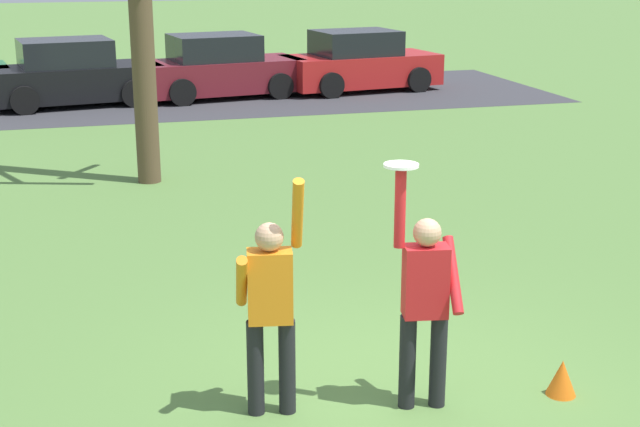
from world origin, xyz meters
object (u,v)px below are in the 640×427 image
(person_catcher, at_px, (425,297))
(parked_car_black, at_px, (72,75))
(frisbee_disc, at_px, (401,165))
(person_defender, at_px, (270,303))
(parked_car_red, at_px, (359,63))
(field_cone_orange, at_px, (562,378))
(parked_car_maroon, at_px, (219,69))

(person_catcher, relative_size, parked_car_black, 0.48)
(person_catcher, bearing_deg, frisbee_disc, 0.00)
(person_defender, relative_size, parked_car_black, 0.47)
(parked_car_red, distance_m, field_cone_orange, 17.40)
(person_defender, distance_m, parked_car_maroon, 16.66)
(parked_car_maroon, bearing_deg, field_cone_orange, -97.73)
(person_catcher, height_order, field_cone_orange, person_catcher)
(person_defender, distance_m, frisbee_disc, 1.52)
(person_defender, bearing_deg, parked_car_red, 80.11)
(person_catcher, bearing_deg, parked_car_red, -95.83)
(frisbee_disc, xyz_separation_m, parked_car_black, (-2.40, 16.43, -1.37))
(parked_car_black, bearing_deg, field_cone_orange, -85.39)
(frisbee_disc, relative_size, parked_car_black, 0.06)
(person_catcher, xyz_separation_m, parked_car_black, (-2.62, 16.47, -0.25))
(frisbee_disc, relative_size, field_cone_orange, 0.87)
(parked_car_black, bearing_deg, frisbee_disc, -90.17)
(parked_car_black, bearing_deg, person_defender, -93.63)
(parked_car_red, bearing_deg, person_defender, -118.45)
(person_defender, xyz_separation_m, parked_car_red, (6.06, 16.66, -0.25))
(parked_car_black, relative_size, field_cone_orange, 13.50)
(person_defender, bearing_deg, frisbee_disc, 0.00)
(frisbee_disc, distance_m, parked_car_red, 17.63)
(person_defender, height_order, parked_car_red, person_defender)
(field_cone_orange, bearing_deg, person_catcher, 173.79)
(person_catcher, distance_m, parked_car_black, 16.68)
(parked_car_maroon, bearing_deg, frisbee_disc, -102.72)
(person_catcher, height_order, parked_car_black, person_catcher)
(parked_car_red, bearing_deg, parked_car_maroon, 173.96)
(parked_car_black, xyz_separation_m, parked_car_maroon, (3.64, 0.25, 0.00))
(person_catcher, bearing_deg, parked_car_black, -70.87)
(person_defender, distance_m, field_cone_orange, 2.64)
(person_catcher, xyz_separation_m, person_defender, (-1.24, 0.22, -0.00))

